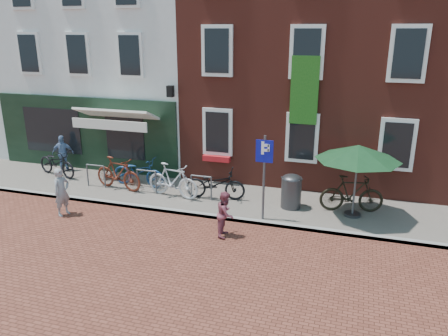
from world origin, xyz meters
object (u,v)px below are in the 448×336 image
(bicycle_2, at_px, (138,172))
(bicycle_5, at_px, (352,194))
(parking_sign, at_px, (264,165))
(parasol, at_px, (359,150))
(bicycle_0, at_px, (57,163))
(bicycle_4, at_px, (215,184))
(litter_bin, at_px, (291,189))
(cafe_person, at_px, (63,153))
(bicycle_3, at_px, (173,180))
(boy, at_px, (225,214))
(bicycle_1, at_px, (118,173))
(woman, at_px, (62,192))

(bicycle_2, relative_size, bicycle_5, 1.03)
(parking_sign, relative_size, bicycle_2, 1.28)
(parasol, bearing_deg, parking_sign, -157.38)
(bicycle_0, bearing_deg, parasol, -76.76)
(bicycle_4, bearing_deg, parasol, -98.37)
(litter_bin, height_order, cafe_person, cafe_person)
(bicycle_4, bearing_deg, bicycle_3, 93.59)
(boy, xyz_separation_m, cafe_person, (-7.80, 3.40, 0.17))
(bicycle_1, height_order, bicycle_5, same)
(parking_sign, distance_m, cafe_person, 8.95)
(parasol, relative_size, boy, 1.93)
(parking_sign, bearing_deg, woman, -167.86)
(bicycle_1, relative_size, bicycle_2, 0.97)
(parasol, height_order, boy, parasol)
(cafe_person, relative_size, bicycle_3, 0.74)
(parking_sign, distance_m, bicycle_4, 2.48)
(woman, height_order, bicycle_3, woman)
(bicycle_0, relative_size, bicycle_1, 1.03)
(parasol, height_order, woman, parasol)
(litter_bin, relative_size, bicycle_4, 0.58)
(boy, bearing_deg, parking_sign, -38.39)
(bicycle_0, height_order, bicycle_5, bicycle_5)
(bicycle_2, xyz_separation_m, bicycle_4, (3.03, -0.36, 0.00))
(bicycle_1, bearing_deg, bicycle_2, -34.22)
(parasol, height_order, bicycle_4, parasol)
(litter_bin, bearing_deg, bicycle_3, -175.97)
(boy, height_order, bicycle_3, boy)
(litter_bin, bearing_deg, parking_sign, -119.46)
(bicycle_2, bearing_deg, bicycle_1, 136.83)
(bicycle_1, height_order, bicycle_3, same)
(bicycle_0, relative_size, bicycle_5, 1.03)
(parasol, height_order, bicycle_5, parasol)
(woman, bearing_deg, parking_sign, -63.23)
(woman, height_order, cafe_person, cafe_person)
(bicycle_1, bearing_deg, bicycle_4, -76.95)
(bicycle_0, bearing_deg, bicycle_5, -75.07)
(parking_sign, distance_m, bicycle_5, 3.05)
(bicycle_5, bearing_deg, bicycle_0, 76.99)
(bicycle_0, bearing_deg, bicycle_1, -85.32)
(bicycle_0, xyz_separation_m, bicycle_3, (5.15, -0.72, 0.06))
(litter_bin, xyz_separation_m, cafe_person, (-9.26, 1.09, 0.11))
(parking_sign, height_order, parasol, parking_sign)
(bicycle_3, bearing_deg, cafe_person, 85.41)
(parking_sign, distance_m, woman, 6.24)
(boy, distance_m, bicycle_1, 5.08)
(parasol, xyz_separation_m, cafe_person, (-11.15, 1.18, -1.36))
(litter_bin, relative_size, bicycle_1, 0.60)
(woman, height_order, bicycle_2, woman)
(bicycle_1, distance_m, bicycle_5, 7.89)
(parking_sign, bearing_deg, bicycle_1, 169.66)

